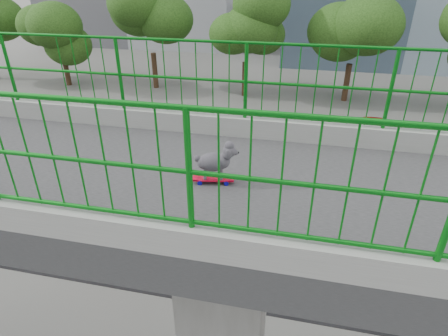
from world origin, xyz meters
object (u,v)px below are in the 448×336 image
skateboard (213,179)px  car_0 (135,234)px  poodle (215,160)px  car_4 (379,128)px

skateboard → car_0: size_ratio=0.13×
poodle → car_0: 10.12m
car_0 → car_4: 16.41m
skateboard → car_4: skateboard is taller
poodle → car_0: size_ratio=0.13×
skateboard → car_0: skateboard is taller
car_0 → car_4: (-12.80, 10.27, -0.01)m
skateboard → poodle: size_ratio=0.98×
skateboard → car_0: 9.94m
skateboard → poodle: poodle is taller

